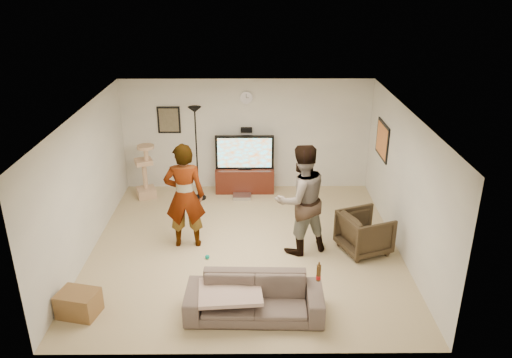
{
  "coord_description": "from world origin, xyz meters",
  "views": [
    {
      "loc": [
        0.13,
        -7.97,
        4.69
      ],
      "look_at": [
        0.19,
        0.2,
        1.25
      ],
      "focal_mm": 35.43,
      "sensor_mm": 36.0,
      "label": 1
    }
  ],
  "objects_px": {
    "beer_bottle": "(319,273)",
    "armchair": "(365,232)",
    "sofa": "(254,298)",
    "side_table": "(79,303)",
    "floor_lamp": "(197,154)",
    "person_left": "(185,196)",
    "person_right": "(301,200)",
    "cat_tree": "(144,171)",
    "tv": "(245,152)",
    "tv_stand": "(245,180)"
  },
  "relations": [
    {
      "from": "person_right",
      "to": "sofa",
      "type": "height_order",
      "value": "person_right"
    },
    {
      "from": "tv",
      "to": "beer_bottle",
      "type": "bearing_deg",
      "value": -76.0
    },
    {
      "from": "sofa",
      "to": "beer_bottle",
      "type": "bearing_deg",
      "value": 1.66
    },
    {
      "from": "sofa",
      "to": "tv",
      "type": "bearing_deg",
      "value": 94.16
    },
    {
      "from": "person_left",
      "to": "tv_stand",
      "type": "bearing_deg",
      "value": -116.35
    },
    {
      "from": "sofa",
      "to": "floor_lamp",
      "type": "bearing_deg",
      "value": 108.28
    },
    {
      "from": "tv_stand",
      "to": "person_right",
      "type": "relative_size",
      "value": 0.65
    },
    {
      "from": "tv",
      "to": "person_left",
      "type": "xyz_separation_m",
      "value": [
        -1.02,
        -2.4,
        0.05
      ]
    },
    {
      "from": "cat_tree",
      "to": "sofa",
      "type": "bearing_deg",
      "value": -60.15
    },
    {
      "from": "cat_tree",
      "to": "sofa",
      "type": "xyz_separation_m",
      "value": [
        2.37,
        -4.12,
        -0.32
      ]
    },
    {
      "from": "beer_bottle",
      "to": "person_left",
      "type": "bearing_deg",
      "value": 136.31
    },
    {
      "from": "floor_lamp",
      "to": "armchair",
      "type": "bearing_deg",
      "value": -35.33
    },
    {
      "from": "person_left",
      "to": "person_right",
      "type": "distance_m",
      "value": 2.04
    },
    {
      "from": "cat_tree",
      "to": "beer_bottle",
      "type": "distance_m",
      "value": 5.27
    },
    {
      "from": "tv_stand",
      "to": "beer_bottle",
      "type": "xyz_separation_m",
      "value": [
        1.11,
        -4.43,
        0.43
      ]
    },
    {
      "from": "floor_lamp",
      "to": "person_left",
      "type": "xyz_separation_m",
      "value": [
        -0.01,
        -2.0,
        -0.06
      ]
    },
    {
      "from": "cat_tree",
      "to": "armchair",
      "type": "height_order",
      "value": "cat_tree"
    },
    {
      "from": "floor_lamp",
      "to": "sofa",
      "type": "bearing_deg",
      "value": -73.37
    },
    {
      "from": "tv",
      "to": "beer_bottle",
      "type": "distance_m",
      "value": 4.57
    },
    {
      "from": "tv",
      "to": "sofa",
      "type": "relative_size",
      "value": 0.65
    },
    {
      "from": "beer_bottle",
      "to": "armchair",
      "type": "relative_size",
      "value": 0.31
    },
    {
      "from": "person_left",
      "to": "side_table",
      "type": "relative_size",
      "value": 3.47
    },
    {
      "from": "floor_lamp",
      "to": "person_left",
      "type": "bearing_deg",
      "value": -90.37
    },
    {
      "from": "sofa",
      "to": "side_table",
      "type": "relative_size",
      "value": 3.54
    },
    {
      "from": "cat_tree",
      "to": "tv_stand",
      "type": "bearing_deg",
      "value": 8.11
    },
    {
      "from": "floor_lamp",
      "to": "side_table",
      "type": "height_order",
      "value": "floor_lamp"
    },
    {
      "from": "person_right",
      "to": "tv_stand",
      "type": "bearing_deg",
      "value": -91.75
    },
    {
      "from": "sofa",
      "to": "beer_bottle",
      "type": "height_order",
      "value": "beer_bottle"
    },
    {
      "from": "person_left",
      "to": "person_right",
      "type": "relative_size",
      "value": 0.98
    },
    {
      "from": "floor_lamp",
      "to": "sofa",
      "type": "relative_size",
      "value": 1.04
    },
    {
      "from": "side_table",
      "to": "cat_tree",
      "type": "bearing_deg",
      "value": 87.41
    },
    {
      "from": "tv_stand",
      "to": "tv",
      "type": "height_order",
      "value": "tv"
    },
    {
      "from": "floor_lamp",
      "to": "beer_bottle",
      "type": "height_order",
      "value": "floor_lamp"
    },
    {
      "from": "tv",
      "to": "beer_bottle",
      "type": "relative_size",
      "value": 5.15
    },
    {
      "from": "tv_stand",
      "to": "person_right",
      "type": "xyz_separation_m",
      "value": [
        1.01,
        -2.61,
        0.72
      ]
    },
    {
      "from": "sofa",
      "to": "cat_tree",
      "type": "bearing_deg",
      "value": 121.51
    },
    {
      "from": "tv",
      "to": "floor_lamp",
      "type": "height_order",
      "value": "floor_lamp"
    },
    {
      "from": "tv",
      "to": "cat_tree",
      "type": "bearing_deg",
      "value": -171.89
    },
    {
      "from": "person_right",
      "to": "armchair",
      "type": "bearing_deg",
      "value": 155.58
    },
    {
      "from": "sofa",
      "to": "beer_bottle",
      "type": "xyz_separation_m",
      "value": [
        0.91,
        0.0,
        0.41
      ]
    },
    {
      "from": "floor_lamp",
      "to": "armchair",
      "type": "distance_m",
      "value": 3.93
    },
    {
      "from": "person_right",
      "to": "side_table",
      "type": "distance_m",
      "value": 3.9
    },
    {
      "from": "floor_lamp",
      "to": "side_table",
      "type": "bearing_deg",
      "value": -108.58
    },
    {
      "from": "floor_lamp",
      "to": "armchair",
      "type": "height_order",
      "value": "floor_lamp"
    },
    {
      "from": "sofa",
      "to": "armchair",
      "type": "relative_size",
      "value": 2.46
    },
    {
      "from": "floor_lamp",
      "to": "tv",
      "type": "bearing_deg",
      "value": 21.69
    },
    {
      "from": "person_left",
      "to": "beer_bottle",
      "type": "xyz_separation_m",
      "value": [
        2.13,
        -2.03,
        -0.27
      ]
    },
    {
      "from": "cat_tree",
      "to": "sofa",
      "type": "height_order",
      "value": "cat_tree"
    },
    {
      "from": "tv_stand",
      "to": "person_right",
      "type": "distance_m",
      "value": 2.89
    },
    {
      "from": "sofa",
      "to": "beer_bottle",
      "type": "distance_m",
      "value": 1.0
    }
  ]
}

